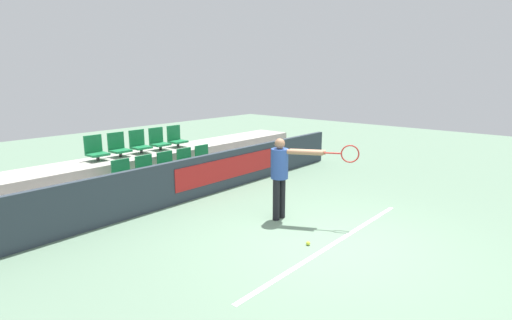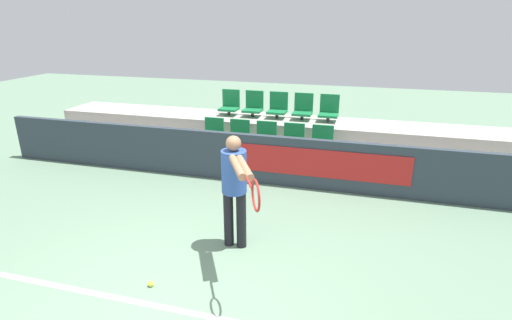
# 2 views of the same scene
# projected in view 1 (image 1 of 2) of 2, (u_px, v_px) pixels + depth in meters

# --- Properties ---
(ground_plane) EXTENTS (30.00, 30.00, 0.00)m
(ground_plane) POSITION_uv_depth(u_px,v_px,m) (327.00, 242.00, 6.52)
(ground_plane) COLOR slate
(court_baseline) EXTENTS (4.67, 0.08, 0.01)m
(court_baseline) POSITION_uv_depth(u_px,v_px,m) (334.00, 243.00, 6.45)
(court_baseline) COLOR white
(court_baseline) RESTS_ON ground
(barrier_wall) EXTENTS (10.59, 0.14, 0.91)m
(barrier_wall) POSITION_uv_depth(u_px,v_px,m) (190.00, 179.00, 8.64)
(barrier_wall) COLOR #2D3842
(barrier_wall) RESTS_ON ground
(bleacher_tier_front) EXTENTS (10.19, 1.09, 0.40)m
(bleacher_tier_front) POSITION_uv_depth(u_px,v_px,m) (172.00, 185.00, 9.08)
(bleacher_tier_front) COLOR #ADA89E
(bleacher_tier_front) RESTS_ON ground
(bleacher_tier_middle) EXTENTS (10.19, 1.09, 0.80)m
(bleacher_tier_middle) POSITION_uv_depth(u_px,v_px,m) (144.00, 170.00, 9.73)
(bleacher_tier_middle) COLOR #ADA89E
(bleacher_tier_middle) RESTS_ON ground
(stadium_chair_0) EXTENTS (0.41, 0.38, 0.56)m
(stadium_chair_0) POSITION_uv_depth(u_px,v_px,m) (124.00, 175.00, 8.24)
(stadium_chair_0) COLOR #333333
(stadium_chair_0) RESTS_ON bleacher_tier_front
(stadium_chair_1) EXTENTS (0.41, 0.38, 0.56)m
(stadium_chair_1) POSITION_uv_depth(u_px,v_px,m) (147.00, 170.00, 8.66)
(stadium_chair_1) COLOR #333333
(stadium_chair_1) RESTS_ON bleacher_tier_front
(stadium_chair_2) EXTENTS (0.41, 0.38, 0.56)m
(stadium_chair_2) POSITION_uv_depth(u_px,v_px,m) (168.00, 166.00, 9.07)
(stadium_chair_2) COLOR #333333
(stadium_chair_2) RESTS_ON bleacher_tier_front
(stadium_chair_3) EXTENTS (0.41, 0.38, 0.56)m
(stadium_chair_3) POSITION_uv_depth(u_px,v_px,m) (187.00, 162.00, 9.48)
(stadium_chair_3) COLOR #333333
(stadium_chair_3) RESTS_ON bleacher_tier_front
(stadium_chair_4) EXTENTS (0.41, 0.38, 0.56)m
(stadium_chair_4) POSITION_uv_depth(u_px,v_px,m) (204.00, 158.00, 9.90)
(stadium_chair_4) COLOR #333333
(stadium_chair_4) RESTS_ON bleacher_tier_front
(stadium_chair_5) EXTENTS (0.41, 0.38, 0.56)m
(stadium_chair_5) POSITION_uv_depth(u_px,v_px,m) (96.00, 150.00, 8.86)
(stadium_chair_5) COLOR #333333
(stadium_chair_5) RESTS_ON bleacher_tier_middle
(stadium_chair_6) EXTENTS (0.41, 0.38, 0.56)m
(stadium_chair_6) POSITION_uv_depth(u_px,v_px,m) (118.00, 147.00, 9.27)
(stadium_chair_6) COLOR #333333
(stadium_chair_6) RESTS_ON bleacher_tier_middle
(stadium_chair_7) EXTENTS (0.41, 0.38, 0.56)m
(stadium_chair_7) POSITION_uv_depth(u_px,v_px,m) (139.00, 143.00, 9.68)
(stadium_chair_7) COLOR #333333
(stadium_chair_7) RESTS_ON bleacher_tier_middle
(stadium_chair_8) EXTENTS (0.41, 0.38, 0.56)m
(stadium_chair_8) POSITION_uv_depth(u_px,v_px,m) (158.00, 141.00, 10.09)
(stadium_chair_8) COLOR #333333
(stadium_chair_8) RESTS_ON bleacher_tier_middle
(stadium_chair_9) EXTENTS (0.41, 0.38, 0.56)m
(stadium_chair_9) POSITION_uv_depth(u_px,v_px,m) (176.00, 138.00, 10.51)
(stadium_chair_9) COLOR #333333
(stadium_chair_9) RESTS_ON bleacher_tier_middle
(tennis_player) EXTENTS (0.84, 1.42, 1.54)m
(tennis_player) POSITION_uv_depth(u_px,v_px,m) (284.00, 170.00, 7.35)
(tennis_player) COLOR black
(tennis_player) RESTS_ON ground
(tennis_ball) EXTENTS (0.07, 0.07, 0.07)m
(tennis_ball) POSITION_uv_depth(u_px,v_px,m) (308.00, 243.00, 6.38)
(tennis_ball) COLOR #CCDB33
(tennis_ball) RESTS_ON ground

